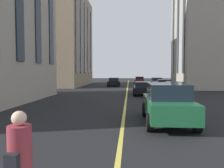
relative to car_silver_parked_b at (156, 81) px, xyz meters
The scene contains 11 objects.
lane_centre_line 19.73m from the car_silver_parked_b, 165.61° to the left, with size 80.00×0.16×0.01m.
car_silver_parked_b is the anchor object (origin of this frame).
car_white_parked_a 15.22m from the car_silver_parked_b, behind, with size 4.40×1.95×1.37m.
car_black_oncoming 16.06m from the car_silver_parked_b, 168.34° to the left, with size 4.40×1.95×1.37m.
car_red_trailing 6.35m from the car_silver_parked_b, 24.73° to the left, with size 3.90×1.89×1.40m.
car_green_near 28.62m from the car_silver_parked_b, behind, with size 4.70×2.14×1.88m.
car_black_far 7.38m from the car_silver_parked_b, 101.97° to the left, with size 4.40×1.95×1.37m.
car_grey_mid 8.50m from the car_silver_parked_b, behind, with size 4.40×1.95×1.37m.
pedestrian_near 36.31m from the car_silver_parked_b, 169.92° to the left, with size 0.50×0.38×1.82m.
building_right_near 11.12m from the car_silver_parked_b, 122.53° to the right, with size 11.00×9.21×15.83m.
building_left_far 18.30m from the car_silver_parked_b, 90.56° to the left, with size 15.67×9.00×15.74m.
Camera 1 is at (-0.06, -0.30, 2.45)m, focal length 36.16 mm.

